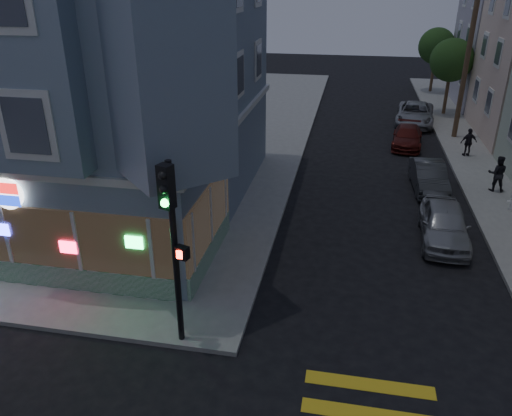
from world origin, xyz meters
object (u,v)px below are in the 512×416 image
(utility_pole, at_px, (467,60))
(traffic_signal, at_px, (172,227))
(pedestrian_a, at_px, (497,174))
(parked_car_a, at_px, (444,224))
(street_tree_near, at_px, (452,60))
(parked_car_c, at_px, (407,137))
(pedestrian_b, at_px, (469,142))
(parked_car_b, at_px, (429,177))
(street_tree_far, at_px, (437,46))
(parked_car_d, at_px, (415,114))

(utility_pole, height_order, traffic_signal, utility_pole)
(pedestrian_a, bearing_deg, parked_car_a, 65.21)
(pedestrian_a, height_order, traffic_signal, traffic_signal)
(street_tree_near, distance_m, parked_car_c, 9.43)
(parked_car_a, bearing_deg, pedestrian_b, 78.12)
(pedestrian_b, xyz_separation_m, parked_car_a, (-2.72, -10.36, -0.21))
(street_tree_near, bearing_deg, pedestrian_b, -90.76)
(street_tree_near, relative_size, parked_car_a, 1.24)
(parked_car_c, bearing_deg, parked_car_b, -79.54)
(utility_pole, bearing_deg, pedestrian_b, -88.91)
(street_tree_far, bearing_deg, street_tree_near, -90.00)
(parked_car_b, distance_m, parked_car_d, 11.94)
(parked_car_c, height_order, traffic_signal, traffic_signal)
(utility_pole, height_order, street_tree_far, utility_pole)
(traffic_signal, bearing_deg, parked_car_d, 89.34)
(street_tree_far, bearing_deg, parked_car_c, -101.40)
(pedestrian_b, bearing_deg, street_tree_far, -106.16)
(utility_pole, height_order, street_tree_near, utility_pole)
(parked_car_a, bearing_deg, traffic_signal, -133.03)
(traffic_signal, bearing_deg, utility_pole, 82.21)
(utility_pole, relative_size, street_tree_far, 1.70)
(utility_pole, relative_size, parked_car_c, 2.20)
(pedestrian_a, distance_m, parked_car_a, 6.13)
(street_tree_near, bearing_deg, parked_car_a, -98.07)
(traffic_signal, bearing_deg, pedestrian_b, 77.54)
(parked_car_a, xyz_separation_m, parked_car_b, (0.04, 5.20, -0.07))
(parked_car_c, bearing_deg, utility_pole, 42.14)
(traffic_signal, bearing_deg, parked_car_b, 76.35)
(pedestrian_b, height_order, parked_car_d, pedestrian_b)
(pedestrian_a, bearing_deg, parked_car_c, -57.23)
(street_tree_near, xyz_separation_m, parked_car_c, (-3.26, -8.19, -3.34))
(parked_car_a, bearing_deg, parked_car_d, 91.21)
(street_tree_near, height_order, pedestrian_b, street_tree_near)
(parked_car_a, distance_m, parked_car_d, 17.14)
(utility_pole, distance_m, street_tree_far, 14.03)
(street_tree_near, distance_m, parked_car_d, 4.98)
(utility_pole, bearing_deg, parked_car_c, -144.49)
(street_tree_near, distance_m, pedestrian_b, 10.21)
(pedestrian_b, bearing_deg, pedestrian_a, 78.02)
(parked_car_a, xyz_separation_m, parked_car_d, (0.49, 17.14, 0.00))
(pedestrian_a, distance_m, traffic_signal, 17.26)
(traffic_signal, bearing_deg, parked_car_a, 62.23)
(parked_car_c, xyz_separation_m, traffic_signal, (-7.54, -19.65, 3.09))
(parked_car_b, bearing_deg, parked_car_d, 85.57)
(parked_car_c, bearing_deg, street_tree_far, 85.23)
(street_tree_near, bearing_deg, utility_pole, -91.91)
(pedestrian_b, bearing_deg, parked_car_d, -87.50)
(pedestrian_b, height_order, parked_car_c, pedestrian_b)
(street_tree_far, distance_m, parked_car_b, 23.32)
(utility_pole, xyz_separation_m, pedestrian_b, (0.07, -3.76, -3.86))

